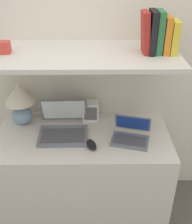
# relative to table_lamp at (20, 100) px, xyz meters

# --- Properties ---
(wall_back) EXTENTS (6.00, 0.05, 2.40)m
(wall_back) POSITION_rel_table_lamp_xyz_m (0.44, 0.19, 0.26)
(wall_back) COLOR silver
(wall_back) RESTS_ON ground_plane
(desk) EXTENTS (1.19, 0.58, 0.75)m
(desk) POSITION_rel_table_lamp_xyz_m (0.44, -0.16, -0.57)
(desk) COLOR silver
(desk) RESTS_ON ground_plane
(back_riser) EXTENTS (1.19, 0.04, 1.28)m
(back_riser) POSITION_rel_table_lamp_xyz_m (0.44, 0.15, -0.30)
(back_riser) COLOR silver
(back_riser) RESTS_ON ground_plane
(shelf) EXTENTS (1.19, 0.53, 0.03)m
(shelf) POSITION_rel_table_lamp_xyz_m (0.44, -0.10, 0.35)
(shelf) COLOR silver
(shelf) RESTS_ON back_riser
(table_lamp) EXTENTS (0.21, 0.21, 0.31)m
(table_lamp) POSITION_rel_table_lamp_xyz_m (0.00, 0.00, 0.00)
(table_lamp) COLOR #7593B2
(table_lamp) RESTS_ON desk
(laptop_large) EXTENTS (0.33, 0.33, 0.22)m
(laptop_large) POSITION_rel_table_lamp_xyz_m (0.31, -0.13, -0.14)
(laptop_large) COLOR slate
(laptop_large) RESTS_ON desk
(laptop_small) EXTENTS (0.29, 0.27, 0.15)m
(laptop_small) POSITION_rel_table_lamp_xyz_m (0.76, -0.21, -0.15)
(laptop_small) COLOR slate
(laptop_small) RESTS_ON desk
(computer_mouse) EXTENTS (0.09, 0.13, 0.03)m
(computer_mouse) POSITION_rel_table_lamp_xyz_m (0.50, -0.29, -0.17)
(computer_mouse) COLOR black
(computer_mouse) RESTS_ON desk
(router_box) EXTENTS (0.11, 0.08, 0.15)m
(router_box) POSITION_rel_table_lamp_xyz_m (0.49, 0.04, -0.11)
(router_box) COLOR white
(router_box) RESTS_ON desk
(book_yellow) EXTENTS (0.04, 0.14, 0.19)m
(book_yellow) POSITION_rel_table_lamp_xyz_m (0.98, -0.10, 0.46)
(book_yellow) COLOR gold
(book_yellow) RESTS_ON shelf
(book_orange) EXTENTS (0.04, 0.14, 0.21)m
(book_orange) POSITION_rel_table_lamp_xyz_m (0.94, -0.10, 0.48)
(book_orange) COLOR orange
(book_orange) RESTS_ON shelf
(book_green) EXTENTS (0.04, 0.13, 0.24)m
(book_green) POSITION_rel_table_lamp_xyz_m (0.89, -0.10, 0.49)
(book_green) COLOR #2D7042
(book_green) RESTS_ON shelf
(book_black) EXTENTS (0.03, 0.15, 0.24)m
(book_black) POSITION_rel_table_lamp_xyz_m (0.85, -0.10, 0.49)
(book_black) COLOR black
(book_black) RESTS_ON shelf
(book_red) EXTENTS (0.06, 0.13, 0.24)m
(book_red) POSITION_rel_table_lamp_xyz_m (0.81, -0.10, 0.49)
(book_red) COLOR #A82823
(book_red) RESTS_ON shelf
(shelf_gadget) EXTENTS (0.08, 0.07, 0.07)m
(shelf_gadget) POSITION_rel_table_lamp_xyz_m (-0.02, -0.10, 0.40)
(shelf_gadget) COLOR #CC3D33
(shelf_gadget) RESTS_ON shelf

